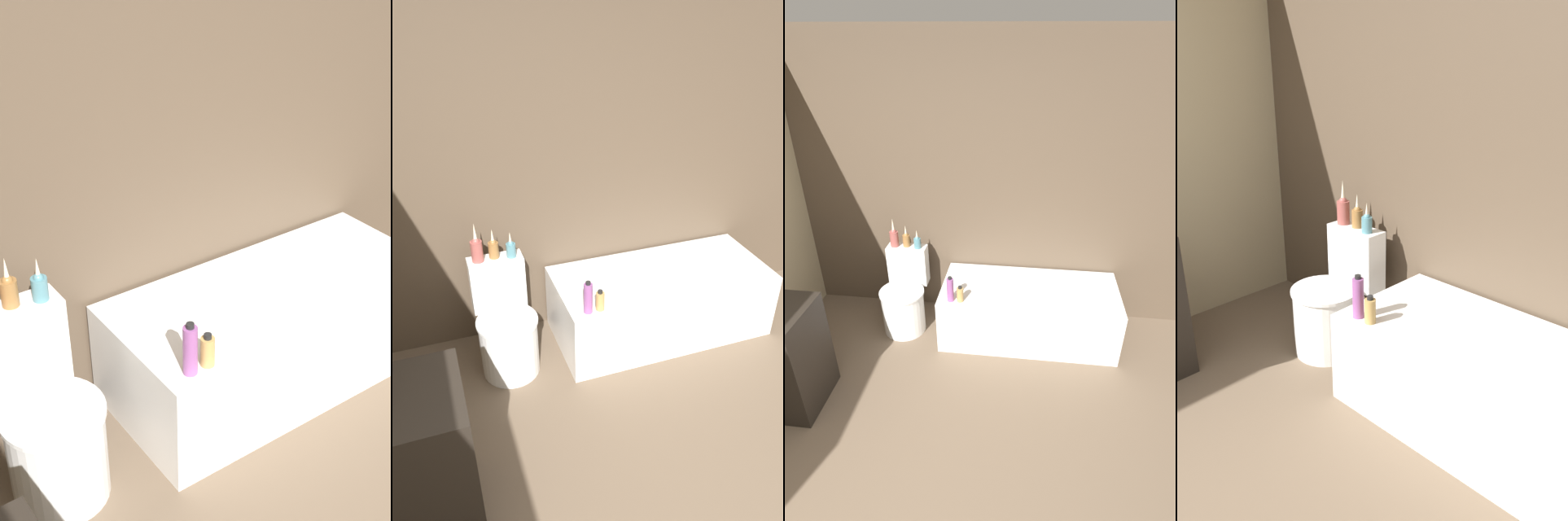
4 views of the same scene
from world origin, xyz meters
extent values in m
cube|color=brown|center=(0.00, 2.35, 1.30)|extent=(6.40, 0.06, 2.60)
cube|color=white|center=(0.76, 1.94, 0.26)|extent=(1.59, 0.72, 0.52)
cube|color=#B7BCC6|center=(0.76, 1.94, 0.51)|extent=(1.39, 0.52, 0.01)
cylinder|color=white|center=(-0.42, 1.86, 0.21)|extent=(0.40, 0.40, 0.41)
cylinder|color=white|center=(-0.42, 1.86, 0.42)|extent=(0.41, 0.41, 0.02)
cube|color=white|center=(-0.42, 2.13, 0.57)|extent=(0.37, 0.15, 0.39)
cylinder|color=#994C47|center=(-0.53, 2.13, 0.84)|extent=(0.08, 0.08, 0.15)
sphere|color=#994C47|center=(-0.53, 2.13, 0.91)|extent=(0.05, 0.05, 0.05)
cone|color=beige|center=(-0.53, 2.13, 0.98)|extent=(0.03, 0.03, 0.13)
cylinder|color=olive|center=(-0.42, 2.15, 0.82)|extent=(0.07, 0.07, 0.11)
sphere|color=olive|center=(-0.42, 2.15, 0.87)|extent=(0.05, 0.05, 0.05)
cone|color=beige|center=(-0.42, 2.15, 0.92)|extent=(0.02, 0.02, 0.10)
cylinder|color=teal|center=(-0.31, 2.12, 0.81)|extent=(0.06, 0.06, 0.10)
sphere|color=teal|center=(-0.31, 2.12, 0.86)|extent=(0.04, 0.04, 0.04)
cone|color=beige|center=(-0.31, 2.12, 0.90)|extent=(0.02, 0.02, 0.09)
cylinder|color=#8C4C8C|center=(0.08, 1.66, 0.62)|extent=(0.06, 0.06, 0.22)
cylinder|color=black|center=(0.08, 1.66, 0.74)|extent=(0.03, 0.03, 0.02)
cylinder|color=tan|center=(0.17, 1.66, 0.58)|extent=(0.06, 0.06, 0.13)
cylinder|color=black|center=(0.17, 1.66, 0.66)|extent=(0.03, 0.03, 0.02)
camera|label=1|loc=(-1.16, -0.15, 2.35)|focal=50.00mm
camera|label=2|loc=(-0.81, -0.86, 2.52)|focal=35.00mm
camera|label=3|loc=(0.69, -1.15, 2.54)|focal=28.00mm
camera|label=4|loc=(1.74, 0.07, 1.80)|focal=35.00mm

